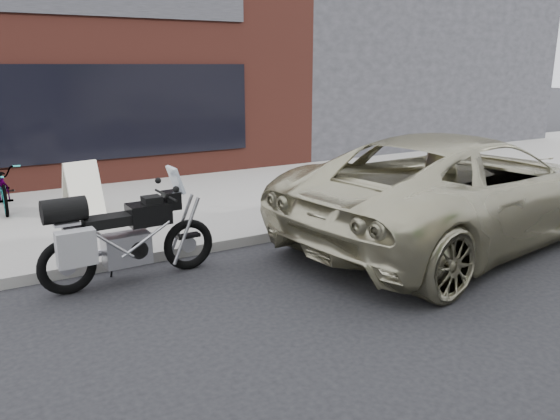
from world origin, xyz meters
The scene contains 7 objects.
ground centered at (0.00, 0.00, 0.00)m, with size 120.00×120.00×0.00m, color black.
near_sidewalk centered at (0.00, 7.00, 0.07)m, with size 44.00×6.00×0.15m, color gray.
neighbour_building centered at (10.00, 14.00, 3.00)m, with size 10.00×10.00×6.00m, color #252529.
motorcycle centered at (-1.50, 3.49, 0.62)m, with size 2.26×0.79×1.43m.
minivan centered at (3.50, 2.60, 0.84)m, with size 2.80×6.08×1.69m, color tan.
bicycle_front centered at (-2.50, 7.63, 0.59)m, with size 0.58×1.66×0.87m, color gray.
sandwich_sign centered at (-1.34, 6.62, 0.62)m, with size 0.68×0.64×0.93m.
Camera 1 is at (-3.00, -3.10, 2.68)m, focal length 35.00 mm.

